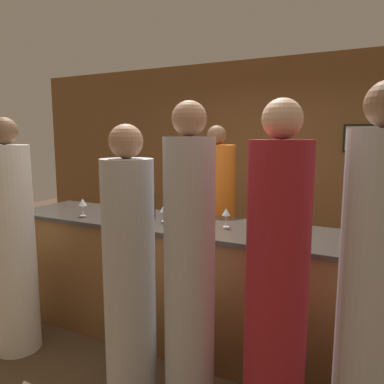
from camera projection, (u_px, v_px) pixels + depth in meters
The scene contains 13 objects.
ground_plane at pixel (192, 341), 3.27m from camera, with size 14.00×14.00×0.00m, color #4C3823.
back_wall at pixel (269, 164), 5.10m from camera, with size 8.00×0.08×2.80m.
bar_counter at pixel (192, 284), 3.19m from camera, with size 3.53×0.76×1.06m.
bartender at pixel (216, 224), 3.90m from camera, with size 0.39×0.39×1.89m.
guest_0 at pixel (374, 306), 1.83m from camera, with size 0.35×0.35×2.03m.
guest_1 at pixel (189, 276), 2.27m from camera, with size 0.31×0.31×1.98m.
guest_2 at pixel (129, 279), 2.41m from camera, with size 0.33×0.33×1.85m.
guest_3 at pixel (12, 246), 3.04m from camera, with size 0.36×0.36×1.92m.
guest_4 at pixel (276, 296), 2.02m from camera, with size 0.34×0.34×1.97m.
wine_bottle_0 at pixel (151, 204), 3.40m from camera, with size 0.08×0.08×0.29m.
wine_glass_0 at pixel (164, 209), 3.17m from camera, with size 0.07×0.07×0.15m.
wine_glass_1 at pixel (83, 203), 3.40m from camera, with size 0.08×0.08×0.16m.
wine_glass_2 at pixel (226, 213), 2.98m from camera, with size 0.07×0.07×0.15m.
Camera 1 is at (1.38, -2.71, 1.78)m, focal length 35.00 mm.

